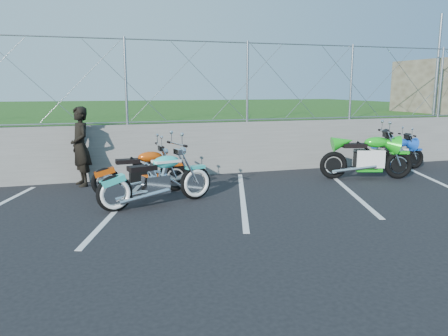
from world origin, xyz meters
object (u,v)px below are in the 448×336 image
object	(u,v)px
sportbike_green	(368,158)
sportbike_blue	(395,155)
cruiser_turquoise	(158,181)
person_standing	(80,147)
naked_orange	(143,173)

from	to	relation	value
sportbike_green	sportbike_blue	size ratio (longest dim) A/B	1.20
cruiser_turquoise	person_standing	size ratio (longest dim) A/B	1.27
cruiser_turquoise	naked_orange	bearing A→B (deg)	84.08
sportbike_blue	sportbike_green	bearing A→B (deg)	-148.41
sportbike_blue	person_standing	xyz separation A→B (m)	(-7.95, 0.43, 0.47)
cruiser_turquoise	person_standing	bearing A→B (deg)	107.05
cruiser_turquoise	naked_orange	xyz separation A→B (m)	(-0.17, 0.99, -0.03)
person_standing	cruiser_turquoise	bearing A→B (deg)	15.81
naked_orange	sportbike_blue	size ratio (longest dim) A/B	1.11
cruiser_turquoise	sportbike_blue	size ratio (longest dim) A/B	1.23
cruiser_turquoise	sportbike_green	world-z (taller)	sportbike_green
sportbike_green	cruiser_turquoise	bearing A→B (deg)	-153.18
person_standing	naked_orange	bearing A→B (deg)	29.34
naked_orange	sportbike_green	world-z (taller)	sportbike_green
naked_orange	person_standing	distance (m)	1.73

